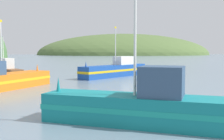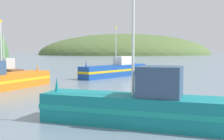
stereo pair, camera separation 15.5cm
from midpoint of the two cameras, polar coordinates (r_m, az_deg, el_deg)
The scene contains 4 objects.
hill_far_right at distance 255.53m, azimuth 2.32°, elevation 3.10°, with size 153.05×122.44×37.35m, color #516B38.
fishing_boat_teal at distance 12.69m, azimuth 5.68°, elevation -7.26°, with size 8.91×5.51×7.23m.
fishing_boat_brown at distance 42.47m, azimuth -20.82°, elevation 0.10°, with size 6.69×9.39×5.51m.
fishing_boat_blue at distance 36.47m, azimuth 0.64°, elevation 0.08°, with size 9.57×9.57×6.44m.
Camera 1 is at (-6.66, 4.35, 3.29)m, focal length 45.12 mm.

